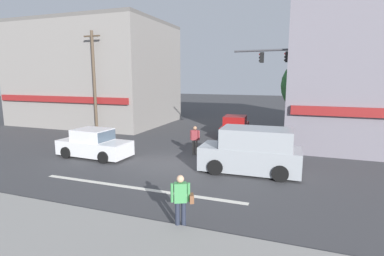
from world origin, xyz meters
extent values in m
plane|color=#3D3D3F|center=(0.00, 0.00, 0.00)|extent=(120.00, 120.00, 0.00)
cube|color=silver|center=(0.00, -3.50, 0.00)|extent=(9.00, 0.24, 0.01)
cube|color=gray|center=(0.00, -8.50, 0.08)|extent=(40.00, 5.00, 0.16)
cube|color=gray|center=(-12.71, 10.89, 4.53)|extent=(13.67, 9.56, 9.07)
cube|color=maroon|center=(-12.71, 6.01, 2.60)|extent=(12.99, 0.24, 0.50)
cube|color=#635F5B|center=(-12.71, 10.89, 9.22)|extent=(13.67, 9.56, 0.30)
cylinder|color=#4C3823|center=(6.58, 6.35, 1.27)|extent=(0.32, 0.32, 2.55)
sphere|color=#28602D|center=(6.58, 6.35, 3.90)|extent=(3.61, 3.61, 3.61)
cylinder|color=brown|center=(-8.85, 5.57, 3.91)|extent=(0.22, 0.22, 7.82)
cube|color=#473828|center=(-8.85, 5.57, 7.42)|extent=(1.40, 0.12, 0.10)
cylinder|color=#47474C|center=(6.84, 4.49, 3.10)|extent=(0.18, 0.18, 6.20)
cylinder|color=#47474C|center=(4.45, 4.69, 5.95)|extent=(4.79, 0.52, 0.12)
cube|color=black|center=(5.17, 4.63, 5.55)|extent=(0.22, 0.26, 0.60)
sphere|color=red|center=(5.05, 4.64, 5.73)|extent=(0.12, 0.12, 0.12)
sphere|color=black|center=(5.05, 4.64, 5.55)|extent=(0.12, 0.12, 0.12)
sphere|color=black|center=(5.05, 4.64, 5.37)|extent=(0.12, 0.12, 0.12)
cube|color=black|center=(3.73, 4.75, 5.55)|extent=(0.22, 0.26, 0.60)
sphere|color=red|center=(3.61, 4.76, 5.73)|extent=(0.12, 0.12, 0.12)
sphere|color=black|center=(3.61, 4.76, 5.55)|extent=(0.12, 0.12, 0.12)
sphere|color=black|center=(3.61, 4.76, 5.37)|extent=(0.12, 0.12, 0.12)
cube|color=#999EA3|center=(3.92, 0.13, 0.66)|extent=(4.65, 1.96, 1.10)
cube|color=#999EA3|center=(4.22, 0.14, 1.66)|extent=(3.25, 1.88, 0.90)
cube|color=#475666|center=(2.60, 0.10, 1.66)|extent=(0.10, 1.66, 0.76)
cylinder|color=black|center=(2.52, -0.82, 0.36)|extent=(0.73, 0.22, 0.72)
cylinder|color=black|center=(2.47, 1.02, 0.36)|extent=(0.73, 0.22, 0.72)
cylinder|color=black|center=(5.37, -0.75, 0.36)|extent=(0.73, 0.22, 0.72)
cylinder|color=black|center=(5.32, 1.09, 0.36)|extent=(0.73, 0.22, 0.72)
cube|color=maroon|center=(1.53, 8.26, 0.54)|extent=(2.01, 4.22, 0.80)
cube|color=maroon|center=(1.53, 8.16, 1.26)|extent=(1.70, 2.01, 0.64)
cube|color=#475666|center=(1.46, 9.13, 1.26)|extent=(1.44, 0.17, 0.54)
cylinder|color=black|center=(0.58, 9.47, 0.32)|extent=(0.23, 0.65, 0.64)
cylinder|color=black|center=(2.28, 9.60, 0.32)|extent=(0.23, 0.65, 0.64)
cylinder|color=black|center=(0.78, 6.93, 0.32)|extent=(0.23, 0.65, 0.64)
cylinder|color=black|center=(2.47, 7.06, 0.32)|extent=(0.23, 0.65, 0.64)
cube|color=silver|center=(-4.65, -0.10, 0.54)|extent=(4.18, 1.90, 0.80)
cube|color=silver|center=(-4.75, -0.10, 1.26)|extent=(1.98, 1.65, 0.64)
cube|color=#475666|center=(-3.78, -0.15, 1.26)|extent=(0.13, 1.44, 0.54)
cylinder|color=black|center=(-3.34, 0.68, 0.32)|extent=(0.65, 0.21, 0.64)
cylinder|color=black|center=(-3.42, -1.02, 0.32)|extent=(0.65, 0.21, 0.64)
cylinder|color=black|center=(-5.88, 0.81, 0.32)|extent=(0.65, 0.21, 0.64)
cylinder|color=black|center=(-5.96, -0.89, 0.32)|extent=(0.65, 0.21, 0.64)
cylinder|color=#232838|center=(2.82, -6.00, 0.43)|extent=(0.14, 0.14, 0.86)
cylinder|color=#232838|center=(2.98, -5.92, 0.43)|extent=(0.14, 0.14, 0.86)
cube|color=#3F8C4C|center=(2.90, -5.96, 1.15)|extent=(0.42, 0.35, 0.58)
sphere|color=tan|center=(2.90, -5.96, 1.56)|extent=(0.22, 0.22, 0.22)
cylinder|color=#3F8C4C|center=(2.68, -6.07, 1.15)|extent=(0.09, 0.09, 0.56)
cylinder|color=#3F8C4C|center=(3.12, -5.86, 1.15)|extent=(0.09, 0.09, 0.56)
cube|color=brown|center=(3.21, -5.86, 0.98)|extent=(0.23, 0.30, 0.24)
cylinder|color=#4C4742|center=(0.54, 2.26, 0.43)|extent=(0.14, 0.14, 0.86)
cylinder|color=#4C4742|center=(0.36, 2.26, 0.43)|extent=(0.14, 0.14, 0.86)
cube|color=maroon|center=(0.45, 2.26, 1.15)|extent=(0.36, 0.22, 0.58)
sphere|color=#9E7051|center=(0.45, 2.26, 1.56)|extent=(0.22, 0.22, 0.22)
cylinder|color=maroon|center=(0.69, 2.26, 1.15)|extent=(0.09, 0.09, 0.56)
cylinder|color=maroon|center=(0.21, 2.26, 1.15)|extent=(0.09, 0.09, 0.56)
camera|label=1|loc=(6.01, -13.54, 4.45)|focal=28.00mm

